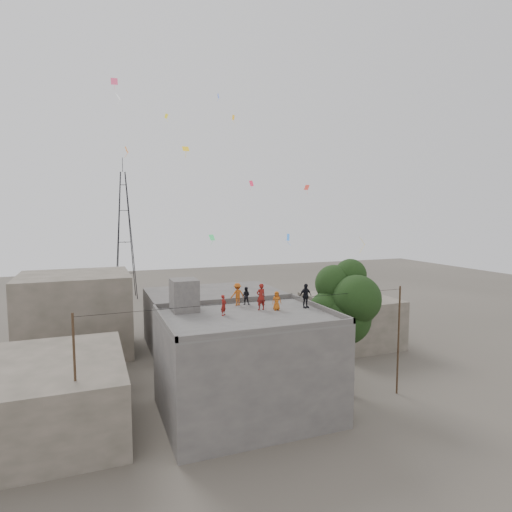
{
  "coord_description": "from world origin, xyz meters",
  "views": [
    {
      "loc": [
        -8.54,
        -23.63,
        12.2
      ],
      "look_at": [
        0.98,
        0.92,
        9.57
      ],
      "focal_mm": 30.0,
      "sensor_mm": 36.0,
      "label": 1
    }
  ],
  "objects_px": {
    "stair_head_box": "(184,295)",
    "transmission_tower": "(125,235)",
    "tree": "(346,304)",
    "person_red_adult": "(261,297)",
    "person_dark_adult": "(306,296)"
  },
  "relations": [
    {
      "from": "stair_head_box",
      "to": "transmission_tower",
      "type": "xyz_separation_m",
      "value": [
        -0.8,
        37.4,
        1.97
      ]
    },
    {
      "from": "tree",
      "to": "stair_head_box",
      "type": "bearing_deg",
      "value": 169.26
    },
    {
      "from": "transmission_tower",
      "to": "person_dark_adult",
      "type": "distance_m",
      "value": 40.34
    },
    {
      "from": "transmission_tower",
      "to": "person_red_adult",
      "type": "bearing_deg",
      "value": -82.15
    },
    {
      "from": "stair_head_box",
      "to": "person_dark_adult",
      "type": "xyz_separation_m",
      "value": [
        7.48,
        -2.02,
        -0.21
      ]
    },
    {
      "from": "stair_head_box",
      "to": "transmission_tower",
      "type": "relative_size",
      "value": 0.1
    },
    {
      "from": "stair_head_box",
      "to": "transmission_tower",
      "type": "distance_m",
      "value": 37.46
    },
    {
      "from": "tree",
      "to": "transmission_tower",
      "type": "distance_m",
      "value": 41.12
    },
    {
      "from": "tree",
      "to": "person_dark_adult",
      "type": "height_order",
      "value": "tree"
    },
    {
      "from": "person_red_adult",
      "to": "tree",
      "type": "bearing_deg",
      "value": 167.21
    },
    {
      "from": "person_dark_adult",
      "to": "stair_head_box",
      "type": "bearing_deg",
      "value": 155.65
    },
    {
      "from": "stair_head_box",
      "to": "person_red_adult",
      "type": "relative_size",
      "value": 1.18
    },
    {
      "from": "stair_head_box",
      "to": "tree",
      "type": "xyz_separation_m",
      "value": [
        10.57,
        -2.0,
        -1.0
      ]
    },
    {
      "from": "stair_head_box",
      "to": "person_red_adult",
      "type": "xyz_separation_m",
      "value": [
        4.57,
        -1.53,
        -0.15
      ]
    },
    {
      "from": "stair_head_box",
      "to": "person_red_adult",
      "type": "height_order",
      "value": "stair_head_box"
    }
  ]
}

